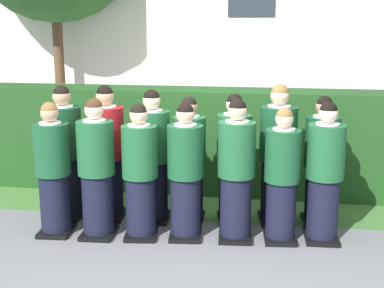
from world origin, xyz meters
TOP-DOWN VIEW (x-y plane):
  - ground_plane at (0.00, 0.00)m, footprint 60.00×60.00m
  - student_front_row_0 at (-1.57, -0.13)m, footprint 0.41×0.51m
  - student_front_row_1 at (-1.05, -0.12)m, footprint 0.42×0.52m
  - student_front_row_2 at (-0.55, -0.07)m, footprint 0.42×0.49m
  - student_front_row_3 at (-0.03, -0.01)m, footprint 0.41×0.52m
  - student_front_row_4 at (0.54, 0.04)m, footprint 0.42×0.50m
  - student_front_row_5 at (1.06, 0.07)m, footprint 0.40×0.47m
  - student_front_row_6 at (1.53, 0.14)m, footprint 0.42×0.48m
  - student_rear_row_0 at (-1.63, 0.38)m, footprint 0.44×0.53m
  - student_in_red_blazer at (-1.11, 0.47)m, footprint 0.44×0.54m
  - student_rear_row_2 at (-0.53, 0.47)m, footprint 0.43×0.51m
  - student_rear_row_3 at (-0.08, 0.53)m, footprint 0.41×0.50m
  - student_rear_row_4 at (0.47, 0.57)m, footprint 0.44×0.54m
  - student_rear_row_5 at (1.00, 0.65)m, footprint 0.47×0.55m
  - student_rear_row_6 at (1.53, 0.66)m, footprint 0.42×0.53m
  - hedge at (0.00, 1.77)m, footprint 7.99×0.70m
  - lawn_strip at (0.00, 0.97)m, footprint 7.99×0.90m

SIDE VIEW (x-z plane):
  - ground_plane at x=0.00m, z-range 0.00..0.00m
  - lawn_strip at x=0.00m, z-range 0.00..0.01m
  - student_front_row_5 at x=1.06m, z-range -0.04..1.50m
  - student_front_row_2 at x=-0.55m, z-range -0.04..1.53m
  - student_front_row_0 at x=-1.57m, z-range -0.04..1.54m
  - student_rear_row_3 at x=-0.08m, z-range -0.04..1.54m
  - student_front_row_3 at x=-0.03m, z-range -0.04..1.54m
  - hedge at x=0.00m, z-range 0.00..1.51m
  - student_rear_row_6 at x=1.53m, z-range -0.04..1.56m
  - student_front_row_6 at x=1.53m, z-range -0.04..1.57m
  - student_rear_row_4 at x=0.47m, z-range -0.04..1.58m
  - student_front_row_1 at x=-1.05m, z-range -0.04..1.59m
  - student_front_row_4 at x=0.54m, z-range -0.04..1.59m
  - student_rear_row_2 at x=-0.53m, z-range -0.04..1.62m
  - student_in_red_blazer at x=-1.11m, z-range -0.04..1.66m
  - student_rear_row_0 at x=-1.63m, z-range -0.04..1.66m
  - student_rear_row_5 at x=1.00m, z-range -0.04..1.69m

